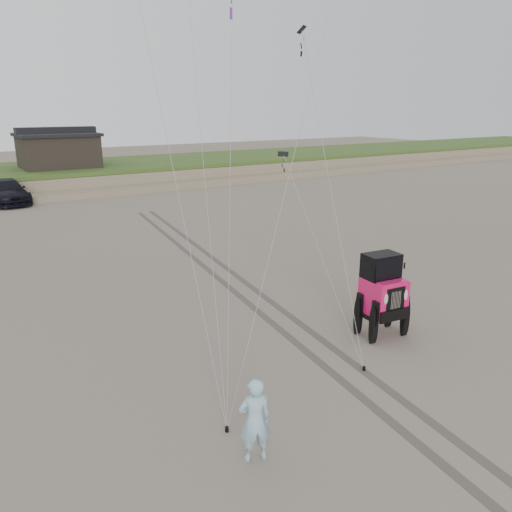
% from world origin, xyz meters
% --- Properties ---
extents(ground, '(160.00, 160.00, 0.00)m').
position_xyz_m(ground, '(0.00, 0.00, 0.00)').
color(ground, '#6B6054').
rests_on(ground, ground).
extents(dune_ridge, '(160.00, 14.25, 1.73)m').
position_xyz_m(dune_ridge, '(0.00, 37.50, 0.82)').
color(dune_ridge, '#7A6B54').
rests_on(dune_ridge, ground).
extents(cabin, '(6.40, 5.40, 3.35)m').
position_xyz_m(cabin, '(2.00, 37.00, 3.24)').
color(cabin, black).
rests_on(cabin, dune_ridge).
extents(truck_c, '(2.80, 6.01, 1.70)m').
position_xyz_m(truck_c, '(-3.07, 31.25, 0.85)').
color(truck_c, black).
rests_on(truck_c, ground).
extents(jeep, '(2.96, 5.66, 2.02)m').
position_xyz_m(jeep, '(3.26, 1.18, 1.01)').
color(jeep, '#E4175E').
rests_on(jeep, ground).
extents(man, '(0.74, 0.59, 1.77)m').
position_xyz_m(man, '(-2.99, -1.43, 0.89)').
color(man, '#81BEC8').
rests_on(man, ground).
extents(stake_main, '(0.08, 0.08, 0.12)m').
position_xyz_m(stake_main, '(-3.03, -0.38, 0.06)').
color(stake_main, black).
rests_on(stake_main, ground).
extents(stake_aux, '(0.08, 0.08, 0.12)m').
position_xyz_m(stake_aux, '(1.29, -0.12, 0.06)').
color(stake_aux, black).
rests_on(stake_aux, ground).
extents(tire_tracks, '(5.22, 29.74, 0.01)m').
position_xyz_m(tire_tracks, '(2.00, 8.00, 0.00)').
color(tire_tracks, '#4C443D').
rests_on(tire_tracks, ground).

